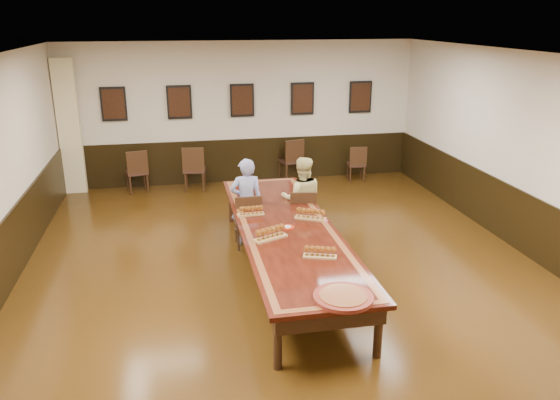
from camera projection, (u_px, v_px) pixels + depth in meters
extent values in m
cube|color=black|center=(286.00, 273.00, 8.33)|extent=(8.00, 10.00, 0.02)
cube|color=white|center=(287.00, 56.00, 7.29)|extent=(8.00, 10.00, 0.02)
cube|color=beige|center=(242.00, 113.00, 12.46)|extent=(8.00, 0.02, 3.20)
cube|color=beige|center=(537.00, 158.00, 8.54)|extent=(0.02, 10.00, 3.20)
imported|color=#4553AD|center=(246.00, 202.00, 9.14)|extent=(0.55, 0.37, 1.50)
imported|color=beige|center=(302.00, 199.00, 9.37)|extent=(0.80, 0.67, 1.47)
cube|color=#D7479A|center=(323.00, 220.00, 8.32)|extent=(0.14, 0.16, 0.01)
cube|color=beige|center=(69.00, 127.00, 11.65)|extent=(0.45, 0.18, 2.90)
cube|color=black|center=(243.00, 160.00, 12.79)|extent=(7.98, 0.04, 1.00)
cube|color=black|center=(1.00, 264.00, 7.44)|extent=(0.04, 9.98, 1.00)
cube|color=black|center=(525.00, 224.00, 8.89)|extent=(0.04, 9.98, 1.00)
cube|color=black|center=(286.00, 228.00, 8.09)|extent=(1.40, 5.00, 0.06)
cube|color=#955630|center=(286.00, 226.00, 8.08)|extent=(1.28, 4.88, 0.00)
cube|color=black|center=(286.00, 226.00, 8.08)|extent=(1.10, 4.70, 0.00)
cube|color=black|center=(286.00, 238.00, 8.14)|extent=(1.25, 4.85, 0.18)
cylinder|color=black|center=(278.00, 341.00, 5.95)|extent=(0.10, 0.10, 0.69)
cylinder|color=black|center=(378.00, 330.00, 6.16)|extent=(0.10, 0.10, 0.69)
cylinder|color=black|center=(231.00, 204.00, 10.26)|extent=(0.10, 0.10, 0.69)
cylinder|color=black|center=(291.00, 201.00, 10.47)|extent=(0.10, 0.10, 0.69)
cube|color=black|center=(114.00, 104.00, 11.79)|extent=(0.54, 0.03, 0.74)
cube|color=black|center=(114.00, 104.00, 11.77)|extent=(0.46, 0.01, 0.64)
cube|color=black|center=(179.00, 102.00, 12.05)|extent=(0.54, 0.03, 0.74)
cube|color=black|center=(179.00, 102.00, 12.03)|extent=(0.46, 0.01, 0.64)
cube|color=black|center=(242.00, 100.00, 12.30)|extent=(0.54, 0.03, 0.74)
cube|color=black|center=(242.00, 100.00, 12.29)|extent=(0.46, 0.01, 0.64)
cube|color=black|center=(302.00, 99.00, 12.56)|extent=(0.54, 0.03, 0.74)
cube|color=black|center=(303.00, 99.00, 12.54)|extent=(0.46, 0.01, 0.64)
cube|color=black|center=(360.00, 97.00, 12.81)|extent=(0.54, 0.03, 0.74)
cube|color=black|center=(361.00, 97.00, 12.80)|extent=(0.46, 0.01, 0.64)
cube|color=olive|center=(251.00, 214.00, 8.53)|extent=(0.43, 0.15, 0.03)
cube|color=olive|center=(311.00, 218.00, 8.36)|extent=(0.49, 0.35, 0.03)
cube|color=olive|center=(270.00, 238.00, 7.62)|extent=(0.52, 0.35, 0.03)
cube|color=olive|center=(320.00, 257.00, 7.04)|extent=(0.45, 0.27, 0.03)
cylinder|color=#AA210B|center=(287.00, 227.00, 8.02)|extent=(0.20, 0.20, 0.02)
cylinder|color=silver|center=(287.00, 227.00, 8.02)|extent=(0.11, 0.11, 0.01)
cylinder|color=#5D1912|center=(343.00, 297.00, 6.01)|extent=(0.83, 0.83, 0.04)
cylinder|color=#955630|center=(343.00, 295.00, 6.00)|extent=(0.66, 0.66, 0.01)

